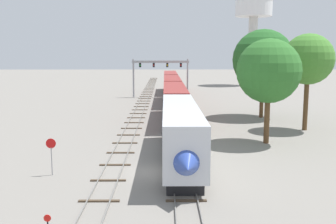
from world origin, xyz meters
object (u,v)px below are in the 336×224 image
at_px(signal_gantry, 161,69).
at_px(passenger_train, 173,94).
at_px(stop_sign, 51,151).
at_px(trackside_tree_left, 269,71).
at_px(trackside_tree_mid, 308,60).
at_px(water_tower, 254,14).
at_px(trackside_tree_right, 263,60).

bearing_deg(signal_gantry, passenger_train, -83.28).
relative_size(stop_sign, trackside_tree_left, 0.27).
bearing_deg(signal_gantry, trackside_tree_left, -75.02).
height_order(passenger_train, trackside_tree_mid, trackside_tree_mid).
relative_size(passenger_train, stop_sign, 28.02).
distance_m(passenger_train, signal_gantry, 19.52).
relative_size(signal_gantry, water_tower, 0.47).
relative_size(passenger_train, water_tower, 3.16).
height_order(trackside_tree_left, trackside_tree_mid, trackside_tree_mid).
xyz_separation_m(signal_gantry, stop_sign, (-7.75, -53.56, -4.09)).
height_order(passenger_train, water_tower, water_tower).
height_order(stop_sign, trackside_tree_mid, trackside_tree_mid).
distance_m(passenger_train, water_tower, 60.12).
bearing_deg(stop_sign, trackside_tree_mid, 34.35).
bearing_deg(water_tower, signal_gantry, -129.19).
bearing_deg(trackside_tree_right, trackside_tree_mid, -72.61).
distance_m(trackside_tree_mid, trackside_tree_right, 9.98).
relative_size(passenger_train, trackside_tree_left, 7.48).
height_order(passenger_train, stop_sign, passenger_train).
xyz_separation_m(trackside_tree_mid, trackside_tree_right, (-2.98, 9.52, -0.19)).
bearing_deg(trackside_tree_right, signal_gantry, 119.60).
bearing_deg(trackside_tree_right, stop_sign, -130.02).
distance_m(water_tower, trackside_tree_mid, 70.34).
bearing_deg(trackside_tree_left, passenger_train, 111.20).
bearing_deg(trackside_tree_left, stop_sign, -150.98).
height_order(signal_gantry, trackside_tree_left, trackside_tree_left).
xyz_separation_m(passenger_train, water_tower, (24.48, 51.89, 17.93)).
relative_size(water_tower, trackside_tree_right, 2.01).
bearing_deg(trackside_tree_mid, signal_gantry, 116.59).
relative_size(signal_gantry, stop_sign, 4.20).
xyz_separation_m(stop_sign, trackside_tree_mid, (25.75, 17.60, 6.67)).
height_order(water_tower, trackside_tree_left, water_tower).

